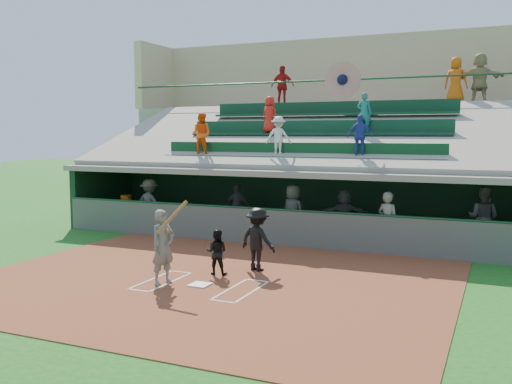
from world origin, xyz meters
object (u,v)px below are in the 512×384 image
at_px(catcher, 217,252).
at_px(water_cooler, 126,200).
at_px(home_plate, 200,285).
at_px(white_table, 124,215).
at_px(batter_at_plate, 163,247).

xyz_separation_m(catcher, water_cooler, (-6.50, 5.21, 0.39)).
bearing_deg(catcher, water_cooler, -51.07).
bearing_deg(water_cooler, catcher, -38.74).
xyz_separation_m(home_plate, white_table, (-6.67, 6.21, 0.37)).
height_order(home_plate, white_table, white_table).
distance_m(home_plate, catcher, 1.18).
xyz_separation_m(catcher, white_table, (-6.55, 5.16, -0.17)).
xyz_separation_m(home_plate, water_cooler, (-6.61, 6.26, 0.93)).
xyz_separation_m(batter_at_plate, catcher, (0.71, 1.26, -0.31)).
bearing_deg(white_table, home_plate, -23.52).
distance_m(batter_at_plate, catcher, 1.48).
height_order(white_table, water_cooler, water_cooler).
bearing_deg(batter_at_plate, catcher, 60.79).
height_order(home_plate, catcher, catcher).
relative_size(batter_at_plate, catcher, 1.77).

